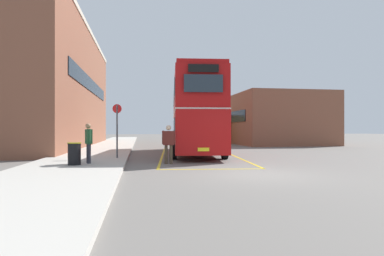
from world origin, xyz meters
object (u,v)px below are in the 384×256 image
Objects in this scene: pedestrian_waiting_near at (89,140)px; litter_bin at (74,154)px; bus_stop_sign at (117,126)px; double_decker_bus at (195,113)px; pedestrian_boarding at (169,141)px; single_deck_bus at (208,128)px.

litter_bin is at bearing -129.52° from pedestrian_waiting_near.
litter_bin is 0.34× the size of bus_stop_sign.
pedestrian_boarding is (-2.07, -5.30, -1.52)m from double_decker_bus.
pedestrian_waiting_near is 0.87m from litter_bin.
bus_stop_sign is (1.44, 2.86, 1.13)m from litter_bin.
single_deck_bus is at bearing 66.46° from bus_stop_sign.
double_decker_bus reaches higher than pedestrian_boarding.
double_decker_bus is 8.83m from litter_bin.
double_decker_bus is 6.65× the size of pedestrian_waiting_near.
litter_bin is 3.39m from bus_stop_sign.
pedestrian_waiting_near is (-3.34, -0.47, 0.09)m from pedestrian_boarding.
single_deck_bus is 9.51× the size of litter_bin.
pedestrian_waiting_near is 0.63× the size of bus_stop_sign.
double_decker_bus reaches higher than pedestrian_waiting_near.
single_deck_bus reaches higher than litter_bin.
litter_bin is (-3.79, -1.02, -0.41)m from pedestrian_boarding.
single_deck_bus is at bearing 75.18° from double_decker_bus.
litter_bin is (-5.86, -6.32, -1.93)m from double_decker_bus.
bus_stop_sign is (-4.43, -3.46, -0.80)m from double_decker_bus.
double_decker_bus is 6.36× the size of pedestrian_boarding.
litter_bin is (-0.46, -0.55, -0.50)m from pedestrian_waiting_near.
bus_stop_sign is (-2.35, 1.83, 0.72)m from pedestrian_boarding.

